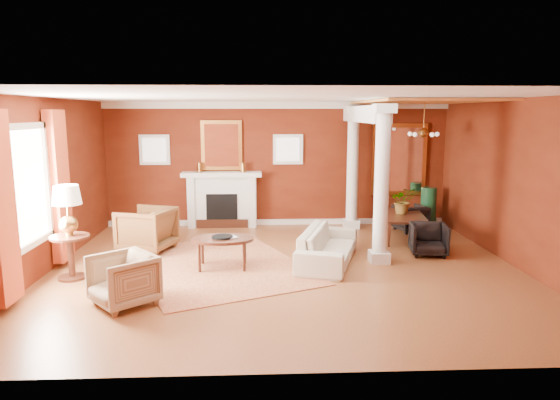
{
  "coord_description": "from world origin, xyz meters",
  "views": [
    {
      "loc": [
        -0.47,
        -8.23,
        2.65
      ],
      "look_at": [
        -0.08,
        0.3,
        1.15
      ],
      "focal_mm": 32.0,
      "sensor_mm": 36.0,
      "label": 1
    }
  ],
  "objects_px": {
    "armchair_leopard": "(147,227)",
    "coffee_table": "(222,241)",
    "armchair_stripe": "(123,278)",
    "dining_table": "(404,219)",
    "side_table": "(68,216)",
    "sofa": "(328,240)"
  },
  "relations": [
    {
      "from": "armchair_leopard",
      "to": "coffee_table",
      "type": "height_order",
      "value": "armchair_leopard"
    },
    {
      "from": "armchair_stripe",
      "to": "dining_table",
      "type": "xyz_separation_m",
      "value": [
        4.96,
        3.48,
        0.03
      ]
    },
    {
      "from": "armchair_stripe",
      "to": "dining_table",
      "type": "height_order",
      "value": "dining_table"
    },
    {
      "from": "armchair_stripe",
      "to": "armchair_leopard",
      "type": "bearing_deg",
      "value": 145.08
    },
    {
      "from": "coffee_table",
      "to": "side_table",
      "type": "relative_size",
      "value": 0.7
    },
    {
      "from": "sofa",
      "to": "side_table",
      "type": "bearing_deg",
      "value": 116.9
    },
    {
      "from": "coffee_table",
      "to": "side_table",
      "type": "distance_m",
      "value": 2.5
    },
    {
      "from": "dining_table",
      "to": "armchair_leopard",
      "type": "bearing_deg",
      "value": 106.18
    },
    {
      "from": "armchair_leopard",
      "to": "side_table",
      "type": "height_order",
      "value": "side_table"
    },
    {
      "from": "armchair_leopard",
      "to": "armchair_stripe",
      "type": "relative_size",
      "value": 1.18
    },
    {
      "from": "dining_table",
      "to": "side_table",
      "type": "bearing_deg",
      "value": 119.22
    },
    {
      "from": "sofa",
      "to": "dining_table",
      "type": "height_order",
      "value": "dining_table"
    },
    {
      "from": "armchair_stripe",
      "to": "dining_table",
      "type": "bearing_deg",
      "value": 84.51
    },
    {
      "from": "coffee_table",
      "to": "sofa",
      "type": "bearing_deg",
      "value": 8.14
    },
    {
      "from": "armchair_stripe",
      "to": "side_table",
      "type": "relative_size",
      "value": 0.52
    },
    {
      "from": "coffee_table",
      "to": "dining_table",
      "type": "bearing_deg",
      "value": 26.73
    },
    {
      "from": "armchair_leopard",
      "to": "armchair_stripe",
      "type": "height_order",
      "value": "armchair_leopard"
    },
    {
      "from": "sofa",
      "to": "armchair_leopard",
      "type": "xyz_separation_m",
      "value": [
        -3.4,
        0.9,
        0.07
      ]
    },
    {
      "from": "armchair_leopard",
      "to": "coffee_table",
      "type": "distance_m",
      "value": 1.93
    },
    {
      "from": "sofa",
      "to": "armchair_leopard",
      "type": "distance_m",
      "value": 3.51
    },
    {
      "from": "sofa",
      "to": "side_table",
      "type": "distance_m",
      "value": 4.36
    },
    {
      "from": "armchair_stripe",
      "to": "side_table",
      "type": "xyz_separation_m",
      "value": [
        -1.14,
        1.18,
        0.63
      ]
    }
  ]
}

